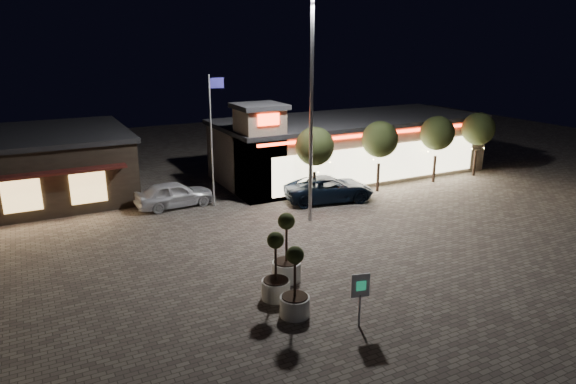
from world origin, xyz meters
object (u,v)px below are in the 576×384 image
planter_left (276,278)px  valet_sign (360,290)px  white_sedan (174,194)px  planter_mid (295,295)px  pickup_truck (329,189)px

planter_left → valet_sign: planter_left is taller
white_sedan → planter_mid: bearing=179.3°
valet_sign → planter_left: bearing=118.6°
pickup_truck → valet_sign: (-6.90, -13.28, 0.64)m
pickup_truck → planter_left: planter_left is taller
planter_left → planter_mid: 1.52m
planter_left → valet_sign: (1.77, -3.24, 0.56)m
planter_left → planter_mid: (0.05, -1.52, -0.01)m
planter_mid → valet_sign: (1.72, -1.72, 0.58)m
pickup_truck → valet_sign: size_ratio=2.79×
planter_left → planter_mid: planter_left is taller
planter_left → planter_mid: size_ratio=1.01×
white_sedan → valet_sign: (2.21, -16.60, 0.63)m
pickup_truck → valet_sign: bearing=164.3°
pickup_truck → planter_left: bearing=151.0°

